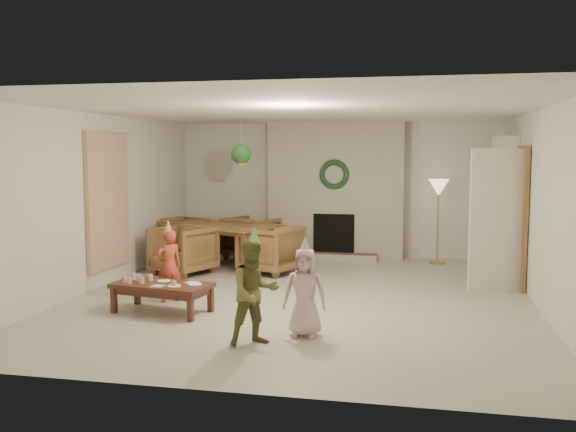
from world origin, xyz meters
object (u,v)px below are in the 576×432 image
(coffee_table_top, at_px, (162,285))
(child_pink, at_px, (305,292))
(child_plaid, at_px, (254,292))
(dining_chair_left, at_px, (182,239))
(dining_chair_right, at_px, (271,249))
(dining_table, at_px, (219,246))
(dining_chair_near, at_px, (183,250))
(child_red, at_px, (169,266))
(dining_chair_far, at_px, (251,238))

(coffee_table_top, distance_m, child_pink, 1.98)
(child_pink, bearing_deg, child_plaid, -139.67)
(dining_chair_left, relative_size, coffee_table_top, 0.73)
(dining_chair_right, bearing_deg, dining_chair_left, -90.00)
(dining_table, relative_size, child_pink, 2.12)
(dining_table, xyz_separation_m, dining_chair_left, (-0.81, 0.35, 0.04))
(dining_chair_near, relative_size, dining_chair_left, 1.00)
(child_plaid, bearing_deg, dining_table, 78.95)
(dining_chair_near, xyz_separation_m, child_pink, (2.53, -2.97, 0.08))
(child_pink, bearing_deg, dining_table, 119.42)
(dining_chair_left, relative_size, child_plaid, 0.79)
(child_red, bearing_deg, dining_chair_left, -115.58)
(dining_chair_right, bearing_deg, child_pink, 42.72)
(dining_table, distance_m, child_red, 2.63)
(dining_chair_near, xyz_separation_m, dining_chair_far, (0.70, 1.62, 0.00))
(coffee_table_top, bearing_deg, dining_chair_far, 99.17)
(dining_table, bearing_deg, dining_chair_near, -90.00)
(child_plaid, height_order, child_pink, child_plaid)
(dining_table, height_order, dining_chair_near, dining_chair_near)
(dining_chair_far, relative_size, child_plaid, 0.79)
(coffee_table_top, bearing_deg, child_plaid, -25.27)
(dining_chair_near, bearing_deg, dining_chair_far, 90.00)
(dining_table, xyz_separation_m, dining_chair_far, (0.35, 0.81, 0.04))
(dining_chair_near, relative_size, child_pink, 0.90)
(dining_chair_far, distance_m, child_red, 3.44)
(dining_chair_far, distance_m, coffee_table_top, 3.97)
(child_red, relative_size, child_pink, 1.00)
(dining_chair_left, xyz_separation_m, child_red, (0.97, -2.97, 0.08))
(dining_chair_near, height_order, dining_chair_left, same)
(child_plaid, relative_size, child_pink, 1.14)
(dining_chair_right, relative_size, child_pink, 0.90)
(dining_table, relative_size, coffee_table_top, 1.70)
(child_red, relative_size, child_plaid, 0.88)
(dining_table, bearing_deg, dining_chair_right, 0.00)
(dining_chair_far, xyz_separation_m, child_plaid, (1.37, -4.98, 0.15))
(child_red, bearing_deg, dining_table, -130.11)
(dining_chair_right, relative_size, child_plaid, 0.79)
(coffee_table_top, relative_size, child_plaid, 1.09)
(child_red, bearing_deg, dining_chair_far, -136.82)
(dining_chair_far, bearing_deg, child_plaid, 128.92)
(dining_chair_right, bearing_deg, child_plaid, 34.34)
(dining_table, relative_size, dining_chair_left, 2.34)
(dining_chair_right, xyz_separation_m, coffee_table_top, (-0.71, -2.72, -0.05))
(dining_chair_left, xyz_separation_m, child_pink, (2.98, -4.13, 0.08))
(coffee_table_top, xyz_separation_m, child_plaid, (1.43, -1.01, 0.20))
(dining_table, bearing_deg, coffee_table_top, -61.14)
(dining_chair_near, xyz_separation_m, dining_chair_left, (-0.46, 1.16, 0.00))
(dining_table, distance_m, dining_chair_right, 1.10)
(dining_chair_far, bearing_deg, coffee_table_top, 112.71)
(dining_chair_right, bearing_deg, dining_chair_far, -128.66)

